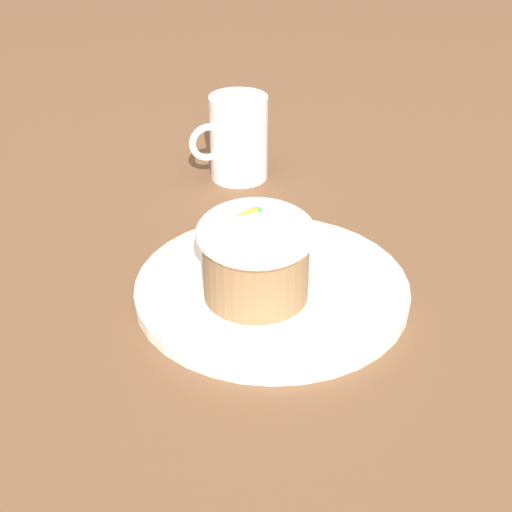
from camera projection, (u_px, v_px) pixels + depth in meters
name	position (u px, v px, depth m)	size (l,w,h in m)	color
ground_plane	(272.00, 294.00, 0.66)	(4.00, 4.00, 0.00)	brown
dessert_plate	(272.00, 288.00, 0.66)	(0.25, 0.25, 0.01)	white
carrot_cake	(256.00, 251.00, 0.61)	(0.10, 0.10, 0.09)	olive
spoon	(299.00, 287.00, 0.64)	(0.12, 0.06, 0.01)	#B7B7BC
coffee_cup	(238.00, 138.00, 0.85)	(0.10, 0.07, 0.10)	white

